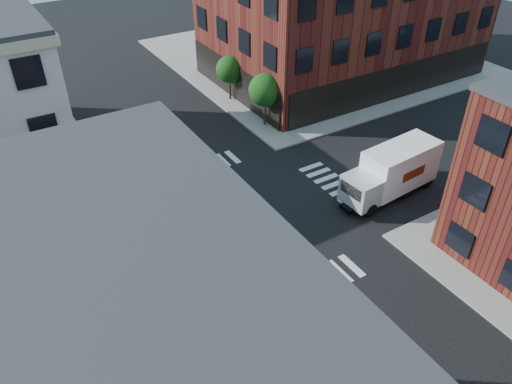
{
  "coord_description": "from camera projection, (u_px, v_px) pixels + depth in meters",
  "views": [
    {
      "loc": [
        -12.9,
        -21.89,
        20.14
      ],
      "look_at": [
        -0.01,
        -0.87,
        2.5
      ],
      "focal_mm": 35.0,
      "sensor_mm": 36.0,
      "label": 1
    }
  ],
  "objects": [
    {
      "name": "sidewalk_ne",
      "position": [
        314.0,
        56.0,
        55.83
      ],
      "size": [
        30.0,
        30.0,
        0.15
      ],
      "primitive_type": "cube",
      "color": "gray",
      "rests_on": "ground"
    },
    {
      "name": "traffic_cone",
      "position": [
        206.0,
        297.0,
        26.22
      ],
      "size": [
        0.44,
        0.44,
        0.76
      ],
      "rotation": [
        0.0,
        0.0,
        -0.08
      ],
      "color": "orange",
      "rests_on": "ground"
    },
    {
      "name": "box_truck",
      "position": [
        393.0,
        171.0,
        33.47
      ],
      "size": [
        7.79,
        2.87,
        3.46
      ],
      "rotation": [
        0.0,
        0.0,
        0.08
      ],
      "color": "white",
      "rests_on": "ground"
    },
    {
      "name": "ground",
      "position": [
        249.0,
        217.0,
        32.38
      ],
      "size": [
        120.0,
        120.0,
        0.0
      ],
      "primitive_type": "plane",
      "color": "black",
      "rests_on": "ground"
    },
    {
      "name": "signal_pole",
      "position": [
        198.0,
        291.0,
        23.23
      ],
      "size": [
        1.29,
        1.24,
        4.6
      ],
      "color": "black",
      "rests_on": "ground"
    },
    {
      "name": "tree_near",
      "position": [
        266.0,
        91.0,
        40.67
      ],
      "size": [
        2.69,
        2.69,
        4.49
      ],
      "color": "black",
      "rests_on": "ground"
    },
    {
      "name": "tree_far",
      "position": [
        230.0,
        71.0,
        45.0
      ],
      "size": [
        2.43,
        2.43,
        4.07
      ],
      "color": "black",
      "rests_on": "ground"
    },
    {
      "name": "building_ne",
      "position": [
        345.0,
        14.0,
        48.7
      ],
      "size": [
        25.0,
        16.0,
        12.0
      ],
      "primitive_type": "cube",
      "color": "#401110",
      "rests_on": "ground"
    }
  ]
}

